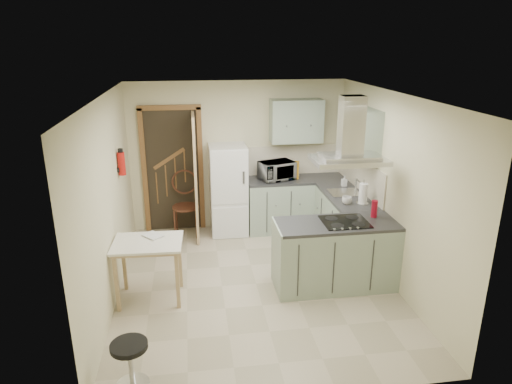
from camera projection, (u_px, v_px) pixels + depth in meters
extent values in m
plane|color=#B7A98F|center=(256.00, 284.00, 6.14)|extent=(4.20, 4.20, 0.00)
plane|color=silver|center=(256.00, 95.00, 5.34)|extent=(4.20, 4.20, 0.00)
plane|color=beige|center=(238.00, 156.00, 7.71)|extent=(3.60, 0.00, 3.60)
plane|color=beige|center=(108.00, 203.00, 5.49)|extent=(0.00, 4.20, 4.20)
plane|color=beige|center=(391.00, 190.00, 5.99)|extent=(0.00, 4.20, 4.20)
cube|color=brown|center=(173.00, 170.00, 7.59)|extent=(1.10, 0.12, 2.10)
cube|color=white|center=(228.00, 190.00, 7.56)|extent=(0.60, 0.60, 1.50)
cube|color=#9EB2A0|center=(279.00, 204.00, 7.77)|extent=(1.08, 0.60, 0.90)
cube|color=#9EB2A0|center=(339.00, 216.00, 7.26)|extent=(0.60, 1.95, 0.90)
cube|color=beige|center=(294.00, 160.00, 7.86)|extent=(1.68, 0.02, 0.50)
cube|color=#9EB2A0|center=(296.00, 121.00, 7.48)|extent=(0.85, 0.35, 0.70)
cube|color=#9EB2A0|center=(359.00, 132.00, 6.57)|extent=(0.35, 0.90, 0.70)
cube|color=#9EB2A0|center=(335.00, 254.00, 5.97)|extent=(1.55, 0.65, 0.90)
cube|color=black|center=(345.00, 222.00, 5.83)|extent=(0.58, 0.50, 0.01)
cube|color=silver|center=(349.00, 160.00, 5.57)|extent=(0.90, 0.55, 0.10)
cube|color=silver|center=(344.00, 193.00, 6.95)|extent=(0.45, 0.40, 0.01)
cylinder|color=#B2140F|center=(121.00, 164.00, 6.27)|extent=(0.10, 0.10, 0.32)
cube|color=tan|center=(150.00, 270.00, 5.68)|extent=(0.86, 0.66, 0.78)
cube|color=#471D17|center=(186.00, 207.00, 7.53)|extent=(0.46, 0.46, 0.98)
cylinder|color=black|center=(131.00, 364.00, 4.27)|extent=(0.45, 0.45, 0.47)
imported|color=black|center=(277.00, 171.00, 7.57)|extent=(0.64, 0.53, 0.31)
cylinder|color=silver|center=(296.00, 171.00, 7.73)|extent=(0.15, 0.15, 0.19)
cube|color=orange|center=(297.00, 170.00, 7.67)|extent=(0.11, 0.19, 0.27)
imported|color=#ACABB8|center=(344.00, 181.00, 7.24)|extent=(0.09, 0.09, 0.17)
cylinder|color=white|center=(363.00, 193.00, 6.45)|extent=(0.16, 0.16, 0.31)
imported|color=white|center=(347.00, 200.00, 6.47)|extent=(0.16, 0.16, 0.11)
cylinder|color=#A30E24|center=(374.00, 209.00, 5.97)|extent=(0.09, 0.09, 0.23)
imported|color=#983234|center=(147.00, 235.00, 5.62)|extent=(0.29, 0.30, 0.11)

